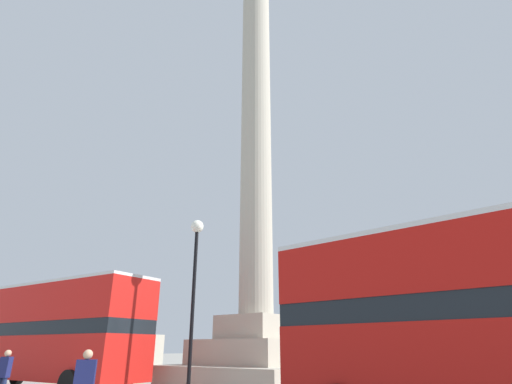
{
  "coord_description": "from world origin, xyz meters",
  "views": [
    {
      "loc": [
        11.67,
        -15.48,
        1.73
      ],
      "look_at": [
        0.0,
        0.0,
        9.33
      ],
      "focal_mm": 28.0,
      "sensor_mm": 36.0,
      "label": 1
    }
  ],
  "objects_px": {
    "equestrian_statue": "(138,348)",
    "pedestrian_near_lamp": "(84,384)",
    "monument_column": "(256,229)",
    "street_lamp": "(194,279)",
    "bus_b": "(48,331)",
    "pedestrian_by_plinth": "(4,374)"
  },
  "relations": [
    {
      "from": "street_lamp",
      "to": "pedestrian_by_plinth",
      "type": "distance_m",
      "value": 6.98
    },
    {
      "from": "monument_column",
      "to": "bus_b",
      "type": "relative_size",
      "value": 2.26
    },
    {
      "from": "street_lamp",
      "to": "pedestrian_by_plinth",
      "type": "bearing_deg",
      "value": -132.53
    },
    {
      "from": "bus_b",
      "to": "pedestrian_by_plinth",
      "type": "distance_m",
      "value": 4.9
    },
    {
      "from": "bus_b",
      "to": "equestrian_statue",
      "type": "relative_size",
      "value": 1.95
    },
    {
      "from": "equestrian_statue",
      "to": "monument_column",
      "type": "bearing_deg",
      "value": -21.11
    },
    {
      "from": "bus_b",
      "to": "street_lamp",
      "type": "height_order",
      "value": "street_lamp"
    },
    {
      "from": "bus_b",
      "to": "pedestrian_by_plinth",
      "type": "xyz_separation_m",
      "value": [
        3.55,
        -3.0,
        -1.54
      ]
    },
    {
      "from": "pedestrian_near_lamp",
      "to": "equestrian_statue",
      "type": "bearing_deg",
      "value": 91.62
    },
    {
      "from": "equestrian_statue",
      "to": "bus_b",
      "type": "bearing_deg",
      "value": -65.66
    },
    {
      "from": "street_lamp",
      "to": "equestrian_statue",
      "type": "bearing_deg",
      "value": 149.5
    },
    {
      "from": "pedestrian_by_plinth",
      "to": "bus_b",
      "type": "bearing_deg",
      "value": -53.31
    },
    {
      "from": "pedestrian_by_plinth",
      "to": "equestrian_statue",
      "type": "bearing_deg",
      "value": -66.83
    },
    {
      "from": "pedestrian_near_lamp",
      "to": "monument_column",
      "type": "bearing_deg",
      "value": 55.44
    },
    {
      "from": "equestrian_statue",
      "to": "pedestrian_near_lamp",
      "type": "distance_m",
      "value": 20.09
    },
    {
      "from": "bus_b",
      "to": "street_lamp",
      "type": "relative_size",
      "value": 1.72
    },
    {
      "from": "bus_b",
      "to": "monument_column",
      "type": "bearing_deg",
      "value": 33.58
    },
    {
      "from": "monument_column",
      "to": "pedestrian_near_lamp",
      "type": "xyz_separation_m",
      "value": [
        2.24,
        -9.67,
        -6.35
      ]
    },
    {
      "from": "bus_b",
      "to": "equestrian_statue",
      "type": "distance_m",
      "value": 10.84
    },
    {
      "from": "monument_column",
      "to": "street_lamp",
      "type": "bearing_deg",
      "value": -86.77
    },
    {
      "from": "bus_b",
      "to": "street_lamp",
      "type": "xyz_separation_m",
      "value": [
        7.71,
        1.53,
        1.79
      ]
    },
    {
      "from": "street_lamp",
      "to": "pedestrian_near_lamp",
      "type": "bearing_deg",
      "value": -69.42
    }
  ]
}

